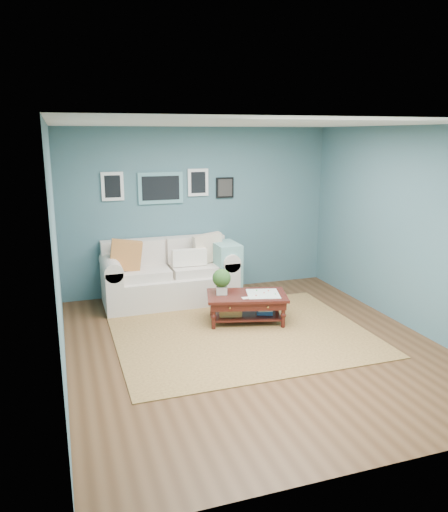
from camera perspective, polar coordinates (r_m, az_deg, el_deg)
name	(u,v)px	position (r m, az deg, el deg)	size (l,w,h in m)	color
room_shell	(252,239)	(6.00, 3.27, 1.94)	(5.00, 5.02, 2.70)	brown
area_rug	(242,334)	(6.69, 2.09, -8.92)	(3.28, 2.63, 0.01)	brown
loveseat	(175,274)	(7.90, -5.68, -2.06)	(2.10, 0.95, 1.08)	beige
coffee_table	(242,299)	(7.00, 2.12, -4.94)	(1.23, 0.90, 0.77)	black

